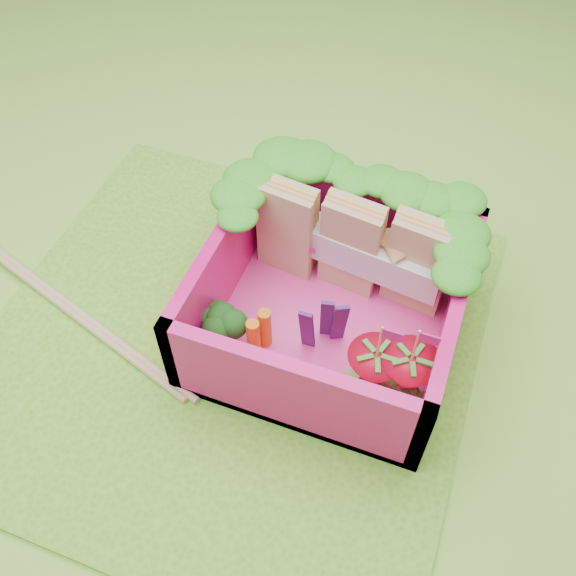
# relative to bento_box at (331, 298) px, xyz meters

# --- Properties ---
(ground) EXTENTS (14.00, 14.00, 0.00)m
(ground) POSITION_rel_bento_box_xyz_m (-0.48, -0.26, -0.31)
(ground) COLOR #8DD93D
(ground) RESTS_ON ground
(placemat) EXTENTS (2.60, 2.60, 0.03)m
(placemat) POSITION_rel_bento_box_xyz_m (-0.48, -0.26, -0.29)
(placemat) COLOR #66AC27
(placemat) RESTS_ON ground
(bento_floor) EXTENTS (1.30, 1.30, 0.05)m
(bento_floor) POSITION_rel_bento_box_xyz_m (0.00, 0.00, -0.25)
(bento_floor) COLOR #EB3C97
(bento_floor) RESTS_ON placemat
(bento_box) EXTENTS (1.30, 1.30, 0.55)m
(bento_box) POSITION_rel_bento_box_xyz_m (0.00, 0.00, 0.00)
(bento_box) COLOR #E71375
(bento_box) RESTS_ON placemat
(lettuce_ruffle) EXTENTS (1.43, 0.77, 0.11)m
(lettuce_ruffle) POSITION_rel_bento_box_xyz_m (-0.00, 0.46, 0.33)
(lettuce_ruffle) COLOR #29981B
(lettuce_ruffle) RESTS_ON bento_box
(sandwich_stack) EXTENTS (1.09, 0.31, 0.58)m
(sandwich_stack) POSITION_rel_bento_box_xyz_m (0.01, 0.33, 0.06)
(sandwich_stack) COLOR tan
(sandwich_stack) RESTS_ON bento_floor
(broccoli) EXTENTS (0.31, 0.31, 0.24)m
(broccoli) POSITION_rel_bento_box_xyz_m (-0.50, -0.31, -0.06)
(broccoli) COLOR #60A04D
(broccoli) RESTS_ON bento_floor
(carrot_sticks) EXTENTS (0.10, 0.15, 0.27)m
(carrot_sticks) POSITION_rel_bento_box_xyz_m (-0.29, -0.28, -0.09)
(carrot_sticks) COLOR orange
(carrot_sticks) RESTS_ON bento_floor
(purple_wedges) EXTENTS (0.21, 0.13, 0.38)m
(purple_wedges) POSITION_rel_bento_box_xyz_m (0.01, -0.14, -0.04)
(purple_wedges) COLOR #441A5B
(purple_wedges) RESTS_ON bento_floor
(strawberry_left) EXTENTS (0.28, 0.28, 0.52)m
(strawberry_left) POSITION_rel_bento_box_xyz_m (0.32, -0.30, -0.08)
(strawberry_left) COLOR red
(strawberry_left) RESTS_ON bento_floor
(strawberry_right) EXTENTS (0.29, 0.29, 0.53)m
(strawberry_right) POSITION_rel_bento_box_xyz_m (0.48, -0.27, -0.07)
(strawberry_right) COLOR red
(strawberry_right) RESTS_ON bento_floor
(snap_peas) EXTENTS (0.57, 0.61, 0.05)m
(snap_peas) POSITION_rel_bento_box_xyz_m (0.40, -0.23, -0.20)
(snap_peas) COLOR #5DA333
(snap_peas) RESTS_ON bento_floor
(chopsticks) EXTENTS (2.09, 0.70, 0.04)m
(chopsticks) POSITION_rel_bento_box_xyz_m (-1.52, -0.36, -0.25)
(chopsticks) COLOR tan
(chopsticks) RESTS_ON placemat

